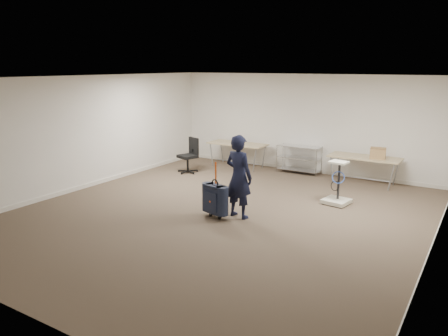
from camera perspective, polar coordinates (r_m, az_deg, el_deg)
The scene contains 10 objects.
ground at distance 9.20m, azimuth -0.34°, elevation -6.02°, with size 9.00×9.00×0.00m, color #493B2C.
room_shell at distance 10.32m, azimuth 3.75°, elevation -3.58°, with size 8.00×9.00×9.00m.
folding_table_left at distance 13.26m, azimuth 1.77°, elevation 3.03°, with size 1.80×0.75×0.73m.
folding_table_right at distance 11.86m, azimuth 17.88°, elevation 1.16°, with size 1.80×0.75×0.73m.
wire_shelf at distance 12.71m, azimuth 9.77°, elevation 1.30°, with size 1.22×0.47×0.80m.
person at distance 8.78m, azimuth 1.95°, elevation -1.13°, with size 0.62×0.41×1.71m, color black.
suitcase at distance 8.85m, azimuth -1.17°, elevation -4.09°, with size 0.47×0.34×1.16m.
office_chair at distance 12.66m, azimuth -4.61°, elevation 0.78°, with size 0.61×0.61×1.00m.
equipment_cart at distance 10.09m, azimuth 14.53°, elevation -3.16°, with size 0.61×0.61×0.98m.
cardboard_box at distance 11.70m, azimuth 19.46°, elevation 1.83°, with size 0.37×0.28×0.28m, color #9A7E48.
Camera 1 is at (4.61, -7.35, 3.05)m, focal length 35.00 mm.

